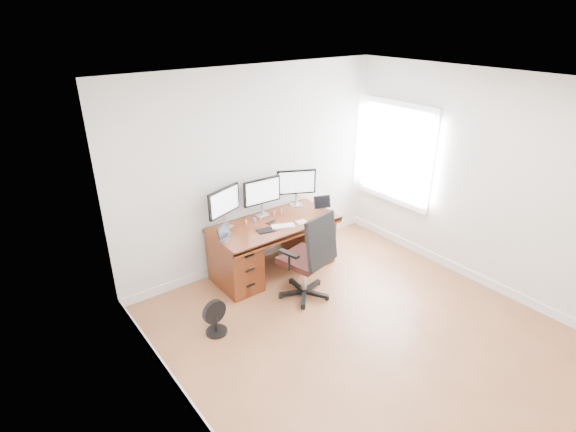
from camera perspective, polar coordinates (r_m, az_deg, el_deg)
ground at (r=5.18m, az=10.45°, el=-15.24°), size 4.50×4.50×0.00m
back_wall at (r=6.03m, az=-4.34°, el=5.83°), size 4.00×0.10×2.70m
right_wall at (r=6.05m, az=23.76°, el=3.87°), size 0.10×4.50×2.70m
desk at (r=6.09m, az=-1.89°, el=-3.65°), size 1.70×0.80×0.75m
office_chair at (r=5.56m, az=2.55°, el=-6.92°), size 0.74×0.74×1.16m
floor_fan at (r=5.14m, az=-9.18°, el=-12.67°), size 0.29×0.24×0.41m
monitor_left at (r=5.70m, az=-8.12°, el=1.67°), size 0.53×0.22×0.53m
monitor_center at (r=5.98m, az=-3.30°, el=3.00°), size 0.55×0.15×0.53m
monitor_right at (r=6.30m, az=1.07°, el=4.18°), size 0.51×0.28×0.53m
tablet_left at (r=5.47m, az=-8.06°, el=-2.26°), size 0.24×0.19×0.19m
tablet_right at (r=6.30m, az=4.41°, el=1.65°), size 0.25×0.15×0.19m
keyboard at (r=5.79m, az=-0.63°, el=-1.29°), size 0.32×0.23×0.01m
trackpad at (r=5.90m, az=1.76°, el=-0.77°), size 0.15×0.15×0.01m
drawing_tablet at (r=5.69m, az=-2.83°, el=-1.84°), size 0.25×0.18×0.01m
phone at (r=5.90m, az=-2.13°, el=-0.82°), size 0.14×0.09×0.01m
figurine_orange at (r=5.84m, az=-5.34°, el=-0.78°), size 0.03×0.03×0.08m
figurine_blue at (r=5.90m, az=-4.27°, el=-0.45°), size 0.03×0.03×0.08m
figurine_purple at (r=5.95m, az=-3.52°, el=-0.22°), size 0.03×0.03×0.08m
figurine_pink at (r=6.06m, az=-1.75°, el=0.32°), size 0.03×0.03×0.08m
figurine_brown at (r=6.13m, az=-0.82°, el=0.61°), size 0.03×0.03×0.08m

